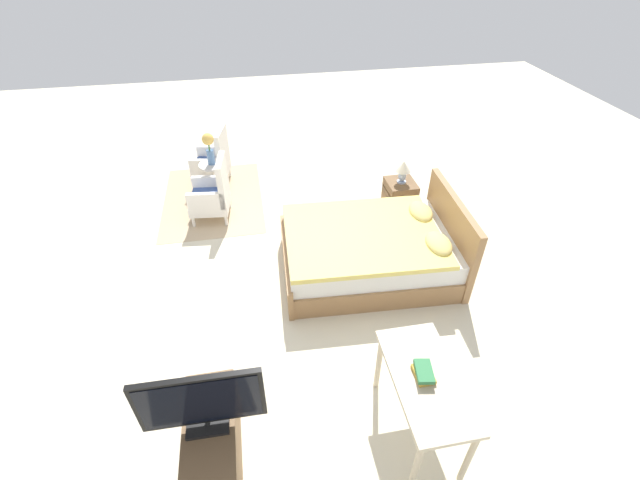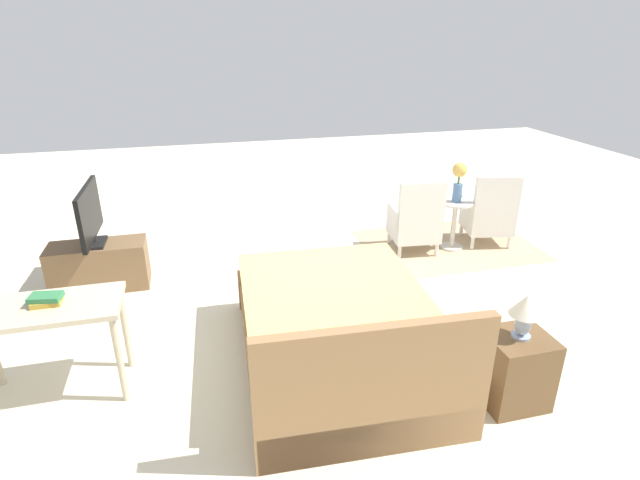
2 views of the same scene
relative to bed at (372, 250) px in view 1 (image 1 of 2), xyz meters
The scene contains 13 objects.
ground_plane 1.01m from the bed, 97.25° to the right, with size 16.00×16.00×0.00m, color beige.
floor_rug 2.86m from the bed, 135.72° to the right, with size 2.10×1.50×0.01m.
bed is the anchor object (origin of this frame).
armchair_by_window_left 3.17m from the bed, 142.63° to the right, with size 0.64×0.64×0.92m.
armchair_by_window_right 2.46m from the bed, 128.43° to the right, with size 0.60×0.60×0.92m.
side_table 2.79m from the bed, 136.79° to the right, with size 0.40×0.40×0.61m.
flower_vase 2.85m from the bed, 136.79° to the right, with size 0.17×0.17×0.48m.
nightstand 1.32m from the bed, 146.73° to the left, with size 0.44×0.41×0.55m.
table_lamp 1.40m from the bed, 146.70° to the left, with size 0.22×0.22×0.33m.
tv_stand 2.79m from the bed, 42.86° to the right, with size 0.96×0.40×0.49m.
tv_flatscreen 2.83m from the bed, 42.83° to the right, with size 0.21×0.91×0.61m.
vanity_desk 2.14m from the bed, ahead, with size 1.04×0.52×0.74m.
book_stack 2.14m from the bed, ahead, with size 0.23×0.16×0.07m.
Camera 1 is at (3.99, -0.41, 3.61)m, focal length 24.00 mm.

